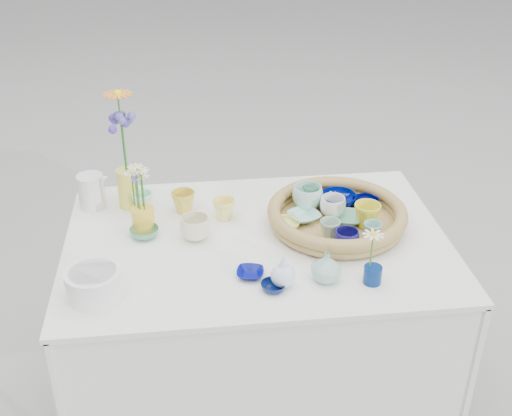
{
  "coord_description": "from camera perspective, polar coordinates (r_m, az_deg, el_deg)",
  "views": [
    {
      "loc": [
        -0.21,
        -1.78,
        1.91
      ],
      "look_at": [
        0.0,
        0.02,
        0.87
      ],
      "focal_mm": 45.0,
      "sensor_mm": 36.0,
      "label": 1
    }
  ],
  "objects": [
    {
      "name": "gerbera",
      "position": [
        2.24,
        -11.82,
        6.53
      ],
      "size": [
        0.14,
        0.14,
        0.3
      ],
      "primitive_type": null,
      "rotation": [
        0.0,
        0.0,
        0.25
      ],
      "color": "orange",
      "rests_on": "tall_vase_yellow"
    },
    {
      "name": "bud_vase_cobalt",
      "position": [
        1.94,
        10.32,
        -5.86
      ],
      "size": [
        0.06,
        0.06,
        0.06
      ],
      "primitive_type": "cylinder",
      "rotation": [
        0.0,
        0.0,
        0.17
      ],
      "color": "navy",
      "rests_on": "display_table"
    },
    {
      "name": "tray_ceramic_1",
      "position": [
        2.3,
        9.69,
        0.45
      ],
      "size": [
        0.12,
        0.12,
        0.03
      ],
      "primitive_type": "imported",
      "rotation": [
        0.0,
        0.0,
        -0.33
      ],
      "color": "#01034A",
      "rests_on": "wicker_tray"
    },
    {
      "name": "display_table",
      "position": [
        2.62,
        0.05,
        -16.98
      ],
      "size": [
        1.26,
        0.86,
        0.77
      ],
      "primitive_type": null,
      "color": "white",
      "rests_on": "ground"
    },
    {
      "name": "tray_ceramic_10",
      "position": [
        2.14,
        2.74,
        -1.46
      ],
      "size": [
        0.09,
        0.09,
        0.03
      ],
      "primitive_type": "imported",
      "rotation": [
        0.0,
        0.0,
        -0.02
      ],
      "color": "#EBEE7A",
      "rests_on": "wicker_tray"
    },
    {
      "name": "loose_ceramic_1",
      "position": [
        2.22,
        -2.84,
        -0.1
      ],
      "size": [
        0.09,
        0.09,
        0.07
      ],
      "primitive_type": "imported",
      "rotation": [
        0.0,
        0.0,
        -0.2
      ],
      "color": "#FFEC72",
      "rests_on": "display_table"
    },
    {
      "name": "bud_vase_paleblue",
      "position": [
        1.88,
        2.43,
        -5.51
      ],
      "size": [
        0.09,
        0.09,
        0.11
      ],
      "primitive_type": null,
      "rotation": [
        0.0,
        0.0,
        -0.18
      ],
      "color": "silver",
      "rests_on": "display_table"
    },
    {
      "name": "tray_ceramic_9",
      "position": [
        2.05,
        8.06,
        -2.77
      ],
      "size": [
        0.1,
        0.1,
        0.06
      ],
      "primitive_type": "imported",
      "rotation": [
        0.0,
        0.0,
        -0.3
      ],
      "color": "#130E5A",
      "rests_on": "wicker_tray"
    },
    {
      "name": "hydrangea",
      "position": [
        2.25,
        -11.61,
        5.41
      ],
      "size": [
        0.08,
        0.08,
        0.26
      ],
      "primitive_type": null,
      "rotation": [
        0.0,
        0.0,
        0.06
      ],
      "color": "#46379F",
      "rests_on": "tall_vase_yellow"
    },
    {
      "name": "tray_ceramic_12",
      "position": [
        2.31,
        4.96,
        1.39
      ],
      "size": [
        0.08,
        0.08,
        0.06
      ],
      "primitive_type": "imported",
      "rotation": [
        0.0,
        0.0,
        -0.14
      ],
      "color": "#478E6B",
      "rests_on": "wicker_tray"
    },
    {
      "name": "white_pitcher",
      "position": [
        2.35,
        -14.41,
        1.44
      ],
      "size": [
        0.15,
        0.12,
        0.12
      ],
      "primitive_type": null,
      "rotation": [
        0.0,
        0.0,
        0.23
      ],
      "color": "white",
      "rests_on": "display_table"
    },
    {
      "name": "tray_ceramic_2",
      "position": [
        2.17,
        9.84,
        -0.65
      ],
      "size": [
        0.11,
        0.11,
        0.08
      ],
      "primitive_type": "imported",
      "rotation": [
        0.0,
        0.0,
        -0.32
      ],
      "color": "yellow",
      "rests_on": "wicker_tray"
    },
    {
      "name": "tall_vase_yellow",
      "position": [
        2.33,
        -11.29,
        1.77
      ],
      "size": [
        0.1,
        0.1,
        0.14
      ],
      "primitive_type": "cylinder",
      "rotation": [
        0.0,
        0.0,
        0.41
      ],
      "color": "#D4CD46",
      "rests_on": "display_table"
    },
    {
      "name": "bud_vase_seafoam",
      "position": [
        1.92,
        6.26,
        -5.21
      ],
      "size": [
        0.12,
        0.12,
        0.1
      ],
      "primitive_type": "imported",
      "rotation": [
        0.0,
        0.0,
        -0.43
      ],
      "color": "#89B8AE",
      "rests_on": "display_table"
    },
    {
      "name": "tray_ceramic_0",
      "position": [
        2.29,
        7.31,
        0.75
      ],
      "size": [
        0.17,
        0.17,
        0.04
      ],
      "primitive_type": "imported",
      "rotation": [
        0.0,
        0.0,
        0.38
      ],
      "color": "#000960",
      "rests_on": "wicker_tray"
    },
    {
      "name": "tray_ceramic_8",
      "position": [
        2.36,
        7.82,
        1.41
      ],
      "size": [
        0.09,
        0.09,
        0.02
      ],
      "primitive_type": "imported",
      "rotation": [
        0.0,
        0.0,
        0.18
      ],
      "color": "#95B4CF",
      "rests_on": "wicker_tray"
    },
    {
      "name": "fluted_bowl",
      "position": [
        1.91,
        -14.19,
        -6.52
      ],
      "size": [
        0.2,
        0.2,
        0.09
      ],
      "primitive_type": null,
      "rotation": [
        0.0,
        0.0,
        -0.21
      ],
      "color": "white",
      "rests_on": "display_table"
    },
    {
      "name": "tray_ceramic_6",
      "position": [
        2.25,
        4.6,
        0.96
      ],
      "size": [
        0.11,
        0.11,
        0.08
      ],
      "primitive_type": "imported",
      "rotation": [
        0.0,
        0.0,
        0.06
      ],
      "color": "#AFE1D2",
      "rests_on": "wicker_tray"
    },
    {
      "name": "loose_ceramic_3",
      "position": [
        2.12,
        -5.41,
        -1.78
      ],
      "size": [
        0.12,
        0.12,
        0.08
      ],
      "primitive_type": "imported",
      "rotation": [
        0.0,
        0.0,
        -0.22
      ],
      "color": "beige",
      "rests_on": "display_table"
    },
    {
      "name": "loose_ceramic_5",
      "position": [
        2.3,
        -10.06,
        0.55
      ],
      "size": [
        0.09,
        0.09,
        0.07
      ],
      "primitive_type": "imported",
      "rotation": [
        0.0,
        0.0,
        0.22
      ],
      "color": "#A1ECD1",
      "rests_on": "display_table"
    },
    {
      "name": "wicker_tray",
      "position": [
        2.19,
        7.19,
        -0.69
      ],
      "size": [
        0.47,
        0.47,
        0.08
      ],
      "primitive_type": null,
      "color": "olive",
      "rests_on": "display_table"
    },
    {
      "name": "single_daisy",
      "position": [
        1.89,
        10.23,
        -3.78
      ],
      "size": [
        0.09,
        0.09,
        0.13
      ],
      "primitive_type": null,
      "rotation": [
        0.0,
        0.0,
        0.32
      ],
      "color": "white",
      "rests_on": "bud_vase_cobalt"
    },
    {
      "name": "tray_ceramic_7",
      "position": [
        2.22,
        6.84,
        0.12
      ],
      "size": [
        0.1,
        0.1,
        0.07
      ],
      "primitive_type": "imported",
      "rotation": [
        0.0,
        0.0,
        -0.18
      ],
      "color": "white",
      "rests_on": "wicker_tray"
    },
    {
      "name": "loose_ceramic_0",
      "position": [
        2.27,
        -6.46,
        0.55
      ],
      "size": [
        0.09,
        0.09,
        0.08
      ],
      "primitive_type": "imported",
      "rotation": [
        0.0,
        0.0,
        -0.1
      ],
      "color": "gold",
      "rests_on": "display_table"
    },
    {
      "name": "ground",
      "position": [
        2.62,
        0.05,
        -16.98
      ],
      "size": [
        80.0,
        80.0,
        0.0
      ],
      "primitive_type": "plane",
      "color": "#A4A4A0"
    },
    {
      "name": "daisy_posy",
      "position": [
        2.14,
        -10.57,
        1.89
      ],
      "size": [
        0.1,
        0.1,
        0.16
      ],
      "primitive_type": null,
      "rotation": [
        0.0,
        0.0,
        0.3
      ],
      "color": "white",
      "rests_on": "daisy_cup"
    },
    {
      "name": "tray_ceramic_11",
      "position": [
        2.11,
        10.31,
        -2.0
      ],
      "size": [
        0.07,
        0.07,
        0.06
      ],
      "primitive_type": "imported",
      "rotation": [
        0.0,
        0.0,
        -0.11
      ],
      "color": "#7EB8AD",
      "rests_on": "wicker_tray"
    },
    {
      "name": "daisy_cup",
      "position": [
        2.19,
        -10.01,
        -0.94
      ],
      "size": [
        0.08,
        0.08,
        0.08
      ],
      "primitive_type": "cylinder",
      "rotation": [
        0.0,
        0.0,
        0.02
      ],
      "color": "yellow",
      "rests_on": "display_table"
    },
    {
      "name": "loose_ceramic_4",
      "position": [
        1.95,
        -0.52,
        -5.82
      ],
      "size": [
        0.1,
        0.1,
        0.02
      ],
      "primitive_type": "imported",
      "rotation": [
        0.0,
        0.0,
        -0.2
      ],
      "color": "#050A72",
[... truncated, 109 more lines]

